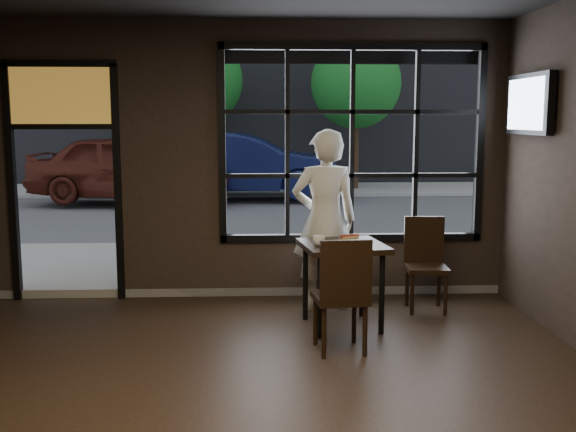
{
  "coord_description": "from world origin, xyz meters",
  "views": [
    {
      "loc": [
        0.11,
        -4.29,
        2.1
      ],
      "look_at": [
        0.4,
        2.2,
        1.15
      ],
      "focal_mm": 42.0,
      "sensor_mm": 36.0,
      "label": 1
    }
  ],
  "objects_px": {
    "cafe_table": "(342,285)",
    "chair_near": "(340,294)",
    "man": "(325,220)",
    "navy_car": "(244,165)"
  },
  "relations": [
    {
      "from": "navy_car",
      "to": "chair_near",
      "type": "bearing_deg",
      "value": -170.52
    },
    {
      "from": "cafe_table",
      "to": "man",
      "type": "xyz_separation_m",
      "value": [
        -0.12,
        0.67,
        0.56
      ]
    },
    {
      "from": "cafe_table",
      "to": "man",
      "type": "distance_m",
      "value": 0.88
    },
    {
      "from": "chair_near",
      "to": "navy_car",
      "type": "height_order",
      "value": "navy_car"
    },
    {
      "from": "cafe_table",
      "to": "chair_near",
      "type": "xyz_separation_m",
      "value": [
        -0.11,
        -0.71,
        0.1
      ]
    },
    {
      "from": "chair_near",
      "to": "man",
      "type": "bearing_deg",
      "value": -96.63
    },
    {
      "from": "cafe_table",
      "to": "chair_near",
      "type": "relative_size",
      "value": 0.81
    },
    {
      "from": "man",
      "to": "cafe_table",
      "type": "bearing_deg",
      "value": 94.95
    },
    {
      "from": "chair_near",
      "to": "cafe_table",
      "type": "bearing_deg",
      "value": -105.81
    },
    {
      "from": "man",
      "to": "navy_car",
      "type": "height_order",
      "value": "man"
    }
  ]
}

